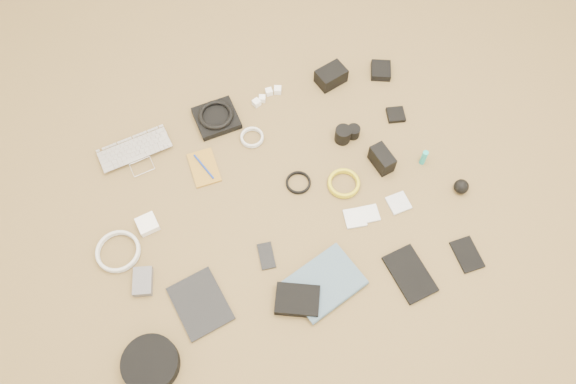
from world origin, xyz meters
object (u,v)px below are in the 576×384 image
object	(u,v)px
headphone_case	(151,364)
paperback	(341,304)
dslr_camera	(331,76)
tablet	(200,304)
laptop	(138,158)
phone	(266,256)

from	to	relation	value
headphone_case	paperback	xyz separation A→B (m)	(0.67, -0.01, -0.01)
dslr_camera	paperback	world-z (taller)	dslr_camera
tablet	paperback	bearing A→B (deg)	-29.90
tablet	laptop	bearing A→B (deg)	86.46
phone	paperback	size ratio (longest dim) A/B	0.41
phone	paperback	distance (m)	0.32
dslr_camera	paperback	size ratio (longest dim) A/B	0.48
dslr_camera	phone	bearing A→B (deg)	-142.55
tablet	phone	xyz separation A→B (m)	(0.27, 0.10, -0.00)
headphone_case	paperback	distance (m)	0.67
tablet	headphone_case	bearing A→B (deg)	-154.74
paperback	headphone_case	bearing A→B (deg)	71.28
tablet	paperback	distance (m)	0.50
dslr_camera	phone	distance (m)	0.84
laptop	headphone_case	distance (m)	0.81
headphone_case	paperback	size ratio (longest dim) A/B	0.76
phone	headphone_case	bearing A→B (deg)	-146.66
laptop	phone	xyz separation A→B (m)	(0.36, -0.55, -0.01)
dslr_camera	phone	xyz separation A→B (m)	(-0.50, -0.68, -0.03)
headphone_case	paperback	bearing A→B (deg)	-0.56
dslr_camera	headphone_case	size ratio (longest dim) A/B	0.64
laptop	phone	distance (m)	0.66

